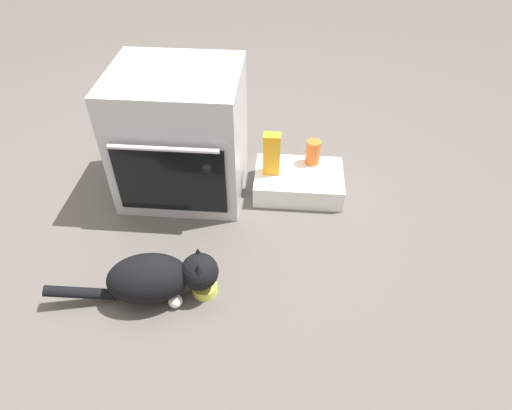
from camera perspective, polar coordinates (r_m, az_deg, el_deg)
ground at (r=2.29m, az=-10.99°, el=-4.05°), size 8.00×8.00×0.00m
oven at (r=2.39m, az=-9.67°, el=8.90°), size 0.64×0.60×0.68m
pantry_cabinet at (r=2.49m, az=5.46°, el=2.99°), size 0.48×0.33×0.12m
food_bowl at (r=2.02m, az=-6.60°, el=-10.47°), size 0.11×0.11×0.07m
cat at (r=1.96m, az=-12.48°, el=-9.06°), size 0.74×0.28×0.24m
juice_carton at (r=2.38m, az=2.04°, el=6.56°), size 0.09×0.06×0.24m
sauce_jar at (r=2.50m, az=7.31°, el=6.73°), size 0.08×0.08×0.14m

